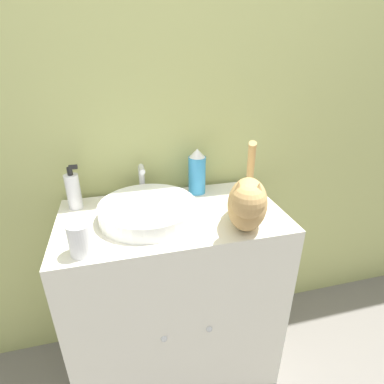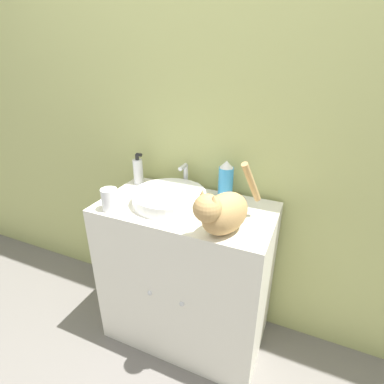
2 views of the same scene
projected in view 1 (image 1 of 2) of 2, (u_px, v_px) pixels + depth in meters
The scene contains 8 objects.
wall_back at pixel (156, 87), 1.18m from camera, with size 6.00×0.05×2.50m.
vanity_cabinet at pixel (175, 296), 1.30m from camera, with size 0.84×0.47×0.82m.
sink_basin at pixel (148, 210), 1.10m from camera, with size 0.36×0.36×0.06m.
faucet at pixel (142, 183), 1.25m from camera, with size 0.15×0.09×0.14m.
cat at pixel (248, 202), 1.00m from camera, with size 0.22×0.36×0.28m.
soap_bottle at pixel (73, 190), 1.15m from camera, with size 0.06×0.05×0.18m.
spray_bottle at pixel (197, 172), 1.26m from camera, with size 0.07×0.07×0.20m.
cup at pixel (81, 239), 0.89m from camera, with size 0.07×0.07×0.10m.
Camera 1 is at (-0.17, -0.74, 1.38)m, focal length 28.00 mm.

